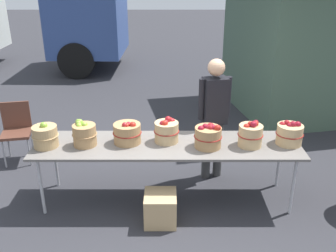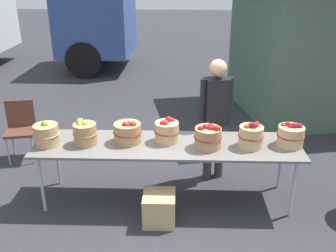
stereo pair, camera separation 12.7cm
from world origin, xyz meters
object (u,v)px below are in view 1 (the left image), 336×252
object	(u,v)px
apple_basket_green_0	(46,135)
folding_chair	(17,127)
market_table	(168,147)
apple_basket_red_0	(128,133)
apple_basket_red_4	(290,134)
vendor_adult	(215,111)
apple_basket_red_1	(167,131)
apple_basket_green_1	(85,134)
apple_basket_red_2	(209,136)
apple_basket_red_3	(251,135)
produce_crate	(161,208)

from	to	relation	value
apple_basket_green_0	folding_chair	bearing A→B (deg)	125.71
market_table	apple_basket_red_0	distance (m)	0.49
apple_basket_red_0	apple_basket_red_4	distance (m)	1.88
apple_basket_red_0	vendor_adult	distance (m)	1.18
apple_basket_red_1	vendor_adult	distance (m)	0.78
apple_basket_green_0	apple_basket_green_1	bearing A→B (deg)	4.68
apple_basket_red_2	apple_basket_red_4	world-z (taller)	apple_basket_red_2
apple_basket_red_1	apple_basket_red_2	size ratio (longest dim) A/B	0.93
apple_basket_red_3	apple_basket_red_0	bearing A→B (deg)	176.74
apple_basket_red_2	folding_chair	size ratio (longest dim) A/B	0.37
market_table	folding_chair	distance (m)	2.42
apple_basket_red_0	produce_crate	world-z (taller)	apple_basket_red_0
apple_basket_green_0	folding_chair	size ratio (longest dim) A/B	0.35
apple_basket_red_3	produce_crate	xyz separation A→B (m)	(-1.03, -0.42, -0.71)
vendor_adult	folding_chair	xyz separation A→B (m)	(-2.78, 0.49, -0.45)
apple_basket_red_4	apple_basket_red_1	bearing A→B (deg)	177.38
apple_basket_red_3	produce_crate	size ratio (longest dim) A/B	0.89
apple_basket_red_1	vendor_adult	size ratio (longest dim) A/B	0.18
market_table	vendor_adult	distance (m)	0.85
apple_basket_green_0	apple_basket_green_1	world-z (taller)	apple_basket_green_1
apple_basket_green_0	vendor_adult	bearing A→B (deg)	16.97
market_table	apple_basket_red_3	world-z (taller)	apple_basket_red_3
apple_basket_red_3	folding_chair	bearing A→B (deg)	160.96
apple_basket_green_0	apple_basket_red_4	size ratio (longest dim) A/B	0.95
apple_basket_green_1	apple_basket_red_4	distance (m)	2.37
apple_basket_red_3	folding_chair	xyz separation A→B (m)	(-3.13, 1.08, -0.38)
apple_basket_green_1	vendor_adult	world-z (taller)	vendor_adult
market_table	apple_basket_red_0	world-z (taller)	apple_basket_red_0
market_table	apple_basket_green_1	distance (m)	0.97
apple_basket_green_1	apple_basket_red_4	world-z (taller)	apple_basket_green_1
vendor_adult	folding_chair	world-z (taller)	vendor_adult
market_table	apple_basket_red_2	size ratio (longest dim) A/B	9.62
folding_chair	produce_crate	distance (m)	2.61
produce_crate	folding_chair	bearing A→B (deg)	144.52
apple_basket_red_2	folding_chair	bearing A→B (deg)	157.17
apple_basket_red_0	produce_crate	bearing A→B (deg)	-52.07
folding_chair	market_table	bearing A→B (deg)	-36.70
market_table	vendor_adult	xyz separation A→B (m)	(0.60, 0.55, 0.24)
folding_chair	produce_crate	world-z (taller)	folding_chair
apple_basket_green_1	vendor_adult	size ratio (longest dim) A/B	0.19
apple_basket_green_0	produce_crate	distance (m)	1.55
market_table	apple_basket_green_1	size ratio (longest dim) A/B	10.09
market_table	vendor_adult	size ratio (longest dim) A/B	1.91
vendor_adult	folding_chair	bearing A→B (deg)	-24.30
apple_basket_red_3	vendor_adult	bearing A→B (deg)	120.88
apple_basket_red_4	apple_basket_red_3	bearing A→B (deg)	-174.06
apple_basket_red_3	apple_basket_red_4	world-z (taller)	apple_basket_red_3
apple_basket_green_1	folding_chair	bearing A→B (deg)	139.11
apple_basket_green_1	apple_basket_red_2	distance (m)	1.42
folding_chair	apple_basket_green_0	bearing A→B (deg)	-65.40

